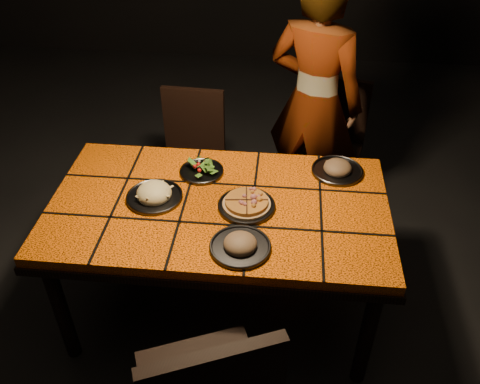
# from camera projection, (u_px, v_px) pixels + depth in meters

# --- Properties ---
(room_shell) EXTENTS (6.04, 7.04, 3.08)m
(room_shell) POSITION_uv_depth(u_px,v_px,m) (214.00, 51.00, 1.94)
(room_shell) COLOR black
(room_shell) RESTS_ON ground
(dining_table) EXTENTS (1.62, 0.92, 0.75)m
(dining_table) POSITION_uv_depth(u_px,v_px,m) (219.00, 216.00, 2.45)
(dining_table) COLOR #FE6608
(dining_table) RESTS_ON ground
(chair_far_left) EXTENTS (0.41, 0.41, 0.87)m
(chair_far_left) POSITION_uv_depth(u_px,v_px,m) (192.00, 149.00, 3.23)
(chair_far_left) COLOR black
(chair_far_left) RESTS_ON ground
(chair_far_right) EXTENTS (0.48, 0.48, 0.88)m
(chair_far_right) POSITION_uv_depth(u_px,v_px,m) (332.00, 137.00, 3.33)
(chair_far_right) COLOR black
(chair_far_right) RESTS_ON ground
(diner) EXTENTS (0.70, 0.60, 1.63)m
(diner) POSITION_uv_depth(u_px,v_px,m) (314.00, 103.00, 3.05)
(diner) COLOR brown
(diner) RESTS_ON ground
(plate_pizza) EXTENTS (0.27, 0.27, 0.04)m
(plate_pizza) POSITION_uv_depth(u_px,v_px,m) (247.00, 204.00, 2.36)
(plate_pizza) COLOR #36363B
(plate_pizza) RESTS_ON dining_table
(plate_pasta) EXTENTS (0.27, 0.27, 0.09)m
(plate_pasta) POSITION_uv_depth(u_px,v_px,m) (154.00, 194.00, 2.41)
(plate_pasta) COLOR #36363B
(plate_pasta) RESTS_ON dining_table
(plate_salad) EXTENTS (0.23, 0.23, 0.07)m
(plate_salad) POSITION_uv_depth(u_px,v_px,m) (202.00, 169.00, 2.58)
(plate_salad) COLOR #36363B
(plate_salad) RESTS_ON dining_table
(plate_mushroom_a) EXTENTS (0.26, 0.26, 0.09)m
(plate_mushroom_a) POSITION_uv_depth(u_px,v_px,m) (240.00, 244.00, 2.14)
(plate_mushroom_a) COLOR #36363B
(plate_mushroom_a) RESTS_ON dining_table
(plate_mushroom_b) EXTENTS (0.26, 0.26, 0.09)m
(plate_mushroom_b) POSITION_uv_depth(u_px,v_px,m) (337.00, 168.00, 2.58)
(plate_mushroom_b) COLOR #36363B
(plate_mushroom_b) RESTS_ON dining_table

